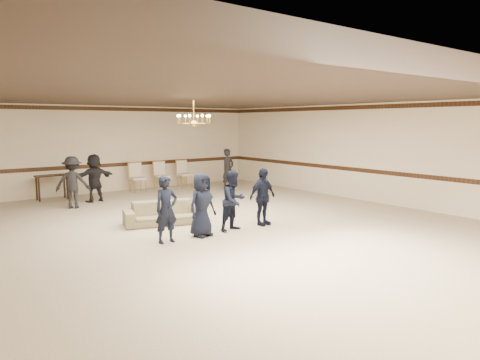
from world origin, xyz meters
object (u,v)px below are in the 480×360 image
at_px(boy_b, 202,205).
at_px(adult_right, 228,169).
at_px(boy_a, 166,210).
at_px(adult_left, 73,182).
at_px(chandelier, 194,111).
at_px(boy_c, 234,201).
at_px(banquet_chair_left, 138,178).
at_px(boy_d, 262,197).
at_px(console_table, 52,187).
at_px(banquet_chair_right, 184,174).
at_px(banquet_chair_mid, 162,176).
at_px(adult_mid, 94,178).
at_px(settee, 164,213).

xyz_separation_m(boy_b, adult_right, (4.70, 5.50, 0.06)).
distance_m(boy_a, boy_b, 0.90).
distance_m(boy_b, adult_left, 5.36).
distance_m(chandelier, boy_c, 2.72).
height_order(adult_left, banquet_chair_left, adult_left).
xyz_separation_m(boy_b, boy_d, (1.80, 0.00, 0.00)).
bearing_deg(console_table, banquet_chair_right, -8.26).
height_order(banquet_chair_mid, console_table, banquet_chair_mid).
xyz_separation_m(boy_d, banquet_chair_mid, (0.79, 6.94, -0.19)).
height_order(boy_c, adult_left, adult_left).
bearing_deg(banquet_chair_left, banquet_chair_mid, 5.23).
xyz_separation_m(banquet_chair_mid, console_table, (-4.00, 0.20, -0.11)).
height_order(banquet_chair_left, banquet_chair_mid, same).
relative_size(boy_d, adult_right, 0.92).
relative_size(chandelier, adult_right, 0.60).
relative_size(boy_b, banquet_chair_mid, 1.36).
height_order(banquet_chair_left, console_table, banquet_chair_left).
distance_m(adult_mid, adult_right, 5.12).
distance_m(banquet_chair_mid, console_table, 4.01).
relative_size(boy_b, boy_c, 1.00).
bearing_deg(adult_mid, console_table, -59.87).
bearing_deg(banquet_chair_left, chandelier, -92.99).
relative_size(boy_b, adult_mid, 0.92).
distance_m(boy_c, banquet_chair_right, 7.44).
bearing_deg(boy_c, adult_right, 45.78).
height_order(boy_b, banquet_chair_right, boy_b).
bearing_deg(banquet_chair_right, adult_left, -161.56).
xyz_separation_m(boy_b, banquet_chair_mid, (2.59, 6.94, -0.19)).
bearing_deg(console_table, boy_d, -71.78).
relative_size(banquet_chair_mid, console_table, 1.06).
distance_m(chandelier, boy_b, 2.84).
xyz_separation_m(boy_a, boy_b, (0.90, 0.00, 0.00)).
xyz_separation_m(boy_d, settee, (-1.93, 1.61, -0.43)).
relative_size(boy_a, banquet_chair_left, 1.36).
bearing_deg(adult_right, console_table, 152.92).
bearing_deg(boy_b, banquet_chair_left, 66.84).
relative_size(boy_a, settee, 0.73).
bearing_deg(chandelier, adult_right, 44.72).
distance_m(settee, adult_right, 6.22).
bearing_deg(banquet_chair_mid, chandelier, -106.92).
distance_m(boy_c, adult_right, 6.69).
height_order(boy_a, banquet_chair_mid, boy_a).
bearing_deg(chandelier, adult_mid, 106.15).
bearing_deg(banquet_chair_left, boy_d, -83.06).
height_order(adult_right, banquet_chair_mid, adult_right).
xyz_separation_m(chandelier, banquet_chair_mid, (1.76, 5.28, -2.34)).
relative_size(adult_mid, banquet_chair_mid, 1.47).
xyz_separation_m(adult_right, banquet_chair_left, (-3.11, 1.44, -0.25)).
bearing_deg(boy_b, adult_left, 93.77).
bearing_deg(boy_a, adult_mid, 83.04).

